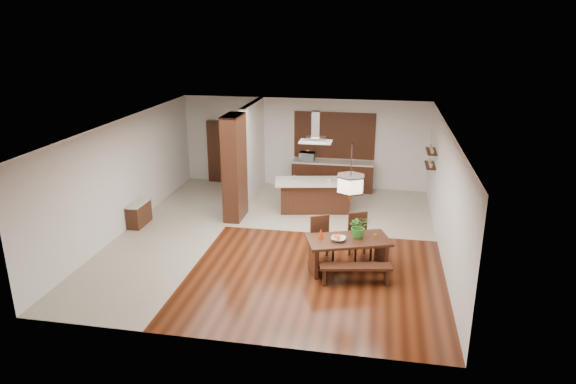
% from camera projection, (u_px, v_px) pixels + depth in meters
% --- Properties ---
extents(room_shell, '(9.00, 9.04, 2.92)m').
position_uv_depth(room_shell, '(276.00, 159.00, 12.37)').
color(room_shell, '#361609').
rests_on(room_shell, ground).
extents(tile_hallway, '(2.50, 9.00, 0.01)m').
position_uv_depth(tile_hallway, '(174.00, 230.00, 13.49)').
color(tile_hallway, '#B7AD98').
rests_on(tile_hallway, ground).
extents(tile_kitchen, '(5.50, 4.00, 0.01)m').
position_uv_depth(tile_kitchen, '(335.00, 207.00, 15.14)').
color(tile_kitchen, '#B7AD98').
rests_on(tile_kitchen, ground).
extents(soffit_band, '(8.00, 9.00, 0.02)m').
position_uv_depth(soffit_band, '(276.00, 126.00, 12.11)').
color(soffit_band, '#37180D').
rests_on(soffit_band, room_shell).
extents(partition_pier, '(0.45, 1.00, 2.90)m').
position_uv_depth(partition_pier, '(234.00, 168.00, 13.92)').
color(partition_pier, black).
rests_on(partition_pier, ground).
extents(partition_stub, '(0.18, 2.40, 2.90)m').
position_uv_depth(partition_stub, '(253.00, 150.00, 15.88)').
color(partition_stub, silver).
rests_on(partition_stub, ground).
extents(hallway_console, '(0.37, 0.88, 0.63)m').
position_uv_depth(hallway_console, '(139.00, 214.00, 13.76)').
color(hallway_console, black).
rests_on(hallway_console, ground).
extents(hallway_doorway, '(1.10, 0.20, 2.10)m').
position_uv_depth(hallway_doorway, '(224.00, 152.00, 17.26)').
color(hallway_doorway, black).
rests_on(hallway_doorway, ground).
extents(rear_counter, '(2.60, 0.62, 0.95)m').
position_uv_depth(rear_counter, '(333.00, 176.00, 16.62)').
color(rear_counter, black).
rests_on(rear_counter, ground).
extents(kitchen_window, '(2.60, 0.08, 1.50)m').
position_uv_depth(kitchen_window, '(334.00, 135.00, 16.46)').
color(kitchen_window, '#AA6433').
rests_on(kitchen_window, room_shell).
extents(shelf_lower, '(0.26, 0.90, 0.04)m').
position_uv_depth(shelf_lower, '(430.00, 165.00, 14.34)').
color(shelf_lower, black).
rests_on(shelf_lower, room_shell).
extents(shelf_upper, '(0.26, 0.90, 0.04)m').
position_uv_depth(shelf_upper, '(431.00, 151.00, 14.22)').
color(shelf_upper, black).
rests_on(shelf_upper, room_shell).
extents(dining_table, '(1.97, 1.42, 0.74)m').
position_uv_depth(dining_table, '(348.00, 247.00, 11.20)').
color(dining_table, black).
rests_on(dining_table, ground).
extents(dining_bench, '(1.52, 0.59, 0.42)m').
position_uv_depth(dining_bench, '(355.00, 274.00, 10.70)').
color(dining_bench, black).
rests_on(dining_bench, ground).
extents(dining_chair_left, '(0.61, 0.61, 1.03)m').
position_uv_depth(dining_chair_left, '(323.00, 240.00, 11.65)').
color(dining_chair_left, black).
rests_on(dining_chair_left, ground).
extents(dining_chair_right, '(0.62, 0.62, 1.05)m').
position_uv_depth(dining_chair_right, '(361.00, 237.00, 11.78)').
color(dining_chair_right, black).
rests_on(dining_chair_right, ground).
extents(pendant_lantern, '(0.64, 0.64, 1.31)m').
position_uv_depth(pendant_lantern, '(351.00, 172.00, 10.66)').
color(pendant_lantern, beige).
rests_on(pendant_lantern, room_shell).
extents(foliage_plant, '(0.56, 0.52, 0.50)m').
position_uv_depth(foliage_plant, '(359.00, 226.00, 11.15)').
color(foliage_plant, '#307D29').
rests_on(foliage_plant, dining_table).
extents(fruit_bowl, '(0.33, 0.33, 0.08)m').
position_uv_depth(fruit_bowl, '(338.00, 239.00, 11.03)').
color(fruit_bowl, '#BDB1A5').
rests_on(fruit_bowl, dining_table).
extents(napkin_cone, '(0.19, 0.19, 0.23)m').
position_uv_depth(napkin_cone, '(321.00, 233.00, 11.14)').
color(napkin_cone, '#A4270B').
rests_on(napkin_cone, dining_table).
extents(gold_ornament, '(0.07, 0.07, 0.10)m').
position_uv_depth(gold_ornament, '(375.00, 236.00, 11.14)').
color(gold_ornament, gold).
rests_on(gold_ornament, dining_table).
extents(kitchen_island, '(2.38, 1.38, 0.93)m').
position_uv_depth(kitchen_island, '(315.00, 195.00, 14.74)').
color(kitchen_island, black).
rests_on(kitchen_island, ground).
extents(range_hood, '(0.90, 0.55, 0.87)m').
position_uv_depth(range_hood, '(316.00, 127.00, 14.11)').
color(range_hood, silver).
rests_on(range_hood, room_shell).
extents(island_cup, '(0.14, 0.14, 0.10)m').
position_uv_depth(island_cup, '(329.00, 180.00, 14.43)').
color(island_cup, white).
rests_on(island_cup, kitchen_island).
extents(microwave, '(0.51, 0.37, 0.27)m').
position_uv_depth(microwave, '(307.00, 156.00, 16.54)').
color(microwave, silver).
rests_on(microwave, rear_counter).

